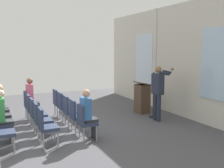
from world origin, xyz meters
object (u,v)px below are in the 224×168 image
Objects in this scene: chair_r0_c2 at (70,109)px; audience_r2_c1 at (0,103)px; chair_r0_c0 at (58,101)px; lectern at (142,98)px; chair_r1_c1 at (32,107)px; mic_stand at (153,108)px; chair_r0_c3 at (77,114)px; chair_r1_c3 at (40,118)px; speaker at (158,89)px; chair_r1_c0 at (29,103)px; audience_r0_c4 at (88,112)px; chair_r0_c1 at (64,105)px; chair_r0_c4 at (85,120)px; audience_r2_c3 at (3,113)px; chair_r2_c4 at (1,130)px; chair_r1_c4 at (46,125)px; chair_r1_c2 at (36,112)px; chair_r2_c3 at (0,122)px; audience_r2_c2 at (1,107)px; audience_r1_c0 at (31,96)px.

chair_r0_c2 is 0.70× the size of audience_r2_c1.
chair_r0_c0 is 1.00× the size of chair_r0_c2.
lectern is 1.23× the size of chair_r1_c1.
mic_stand is 2.96m from chair_r0_c3.
chair_r1_c3 is at bearing 0.00° from chair_r1_c1.
chair_r1_c0 is at bearing -117.68° from speaker.
lectern is at bearing 107.87° from chair_r1_c3.
chair_r0_c1 is at bearing -177.76° from audience_r0_c4.
chair_r0_c4 is at bearing -73.95° from speaker.
chair_r2_c4 is (0.69, -0.08, -0.21)m from audience_r2_c3.
audience_r0_c4 is 1.29m from chair_r1_c3.
speaker is at bearing -5.63° from lectern.
chair_r0_c1 is 0.71× the size of audience_r0_c4.
chair_r0_c0 is at bearing 154.67° from chair_r1_c3.
lectern reaches higher than chair_r0_c0.
chair_r1_c4 is (0.00, -0.99, 0.00)m from chair_r0_c4.
chair_r1_c1 and chair_r1_c4 have the same top height.
speaker is at bearing 78.06° from chair_r0_c2.
chair_r1_c2 is at bearing -54.84° from chair_r0_c1.
audience_r2_c3 is (2.08, -0.91, 0.21)m from chair_r1_c0.
lectern is 1.23× the size of chair_r2_c3.
audience_r2_c3 is at bearing -75.35° from lectern.
chair_r1_c1 is at bearing 0.00° from chair_r1_c0.
chair_r0_c3 is at bearing 53.72° from audience_r2_c1.
audience_r2_c1 is 0.97× the size of audience_r2_c2.
chair_r1_c2 is 0.70× the size of audience_r2_c1.
chair_r1_c1 is at bearing 154.67° from chair_r2_c4.
chair_r0_c3 is 1.00× the size of chair_r2_c4.
chair_r1_c3 is (0.69, 0.00, 0.00)m from chair_r1_c2.
chair_r0_c0 is 0.69m from chair_r0_c1.
chair_r1_c2 is 1.16m from audience_r2_c1.
chair_r0_c0 is 0.70× the size of audience_r2_c3.
speaker is 2.83m from chair_r0_c3.
chair_r0_c1 is (-0.85, -2.90, 0.20)m from mic_stand.
audience_r2_c2 reaches higher than chair_r2_c3.
speaker is 3.85m from chair_r1_c2.
audience_r2_c3 is at bearing -110.16° from chair_r0_c4.
audience_r2_c3 is at bearing -69.84° from chair_r0_c2.
audience_r2_c3 reaches higher than chair_r0_c3.
chair_r0_c3 is at bearing 23.55° from audience_r1_c0.
chair_r2_c4 is at bearing -19.54° from chair_r1_c0.
audience_r1_c0 reaches higher than chair_r1_c2.
chair_r1_c4 is at bearing 33.17° from audience_r2_c2.
audience_r2_c1 is at bearing -69.84° from chair_r0_c0.
audience_r2_c1 is at bearing -100.05° from mic_stand.
speaker is at bearing 81.13° from chair_r1_c2.
lectern reaches higher than chair_r2_c3.
chair_r1_c4 is 0.99m from chair_r2_c4.
audience_r0_c4 is (1.95, -2.82, 0.18)m from lectern.
chair_r1_c1 is 0.68× the size of audience_r2_c2.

